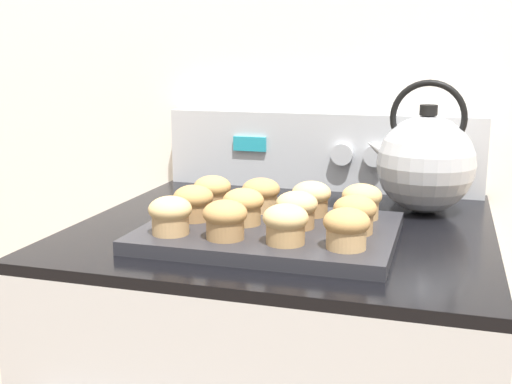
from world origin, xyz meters
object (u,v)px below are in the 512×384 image
muffin_r0_c3 (346,228)px  muffin_r1_c3 (355,214)px  muffin_r0_c1 (225,219)px  muffin_r2_c3 (362,201)px  muffin_pan (271,232)px  muffin_r2_c0 (212,191)px  muffin_r2_c1 (261,194)px  muffin_r1_c2 (297,209)px  muffin_r1_c0 (193,202)px  muffin_r0_c2 (286,223)px  tea_kettle (425,162)px  muffin_r1_c1 (243,206)px  muffin_r0_c0 (170,215)px  muffin_r2_c2 (311,198)px

muffin_r0_c3 → muffin_r1_c3: size_ratio=1.00×
muffin_r0_c1 → muffin_r2_c3: size_ratio=1.00×
muffin_r1_c3 → muffin_pan: bearing=179.0°
muffin_r2_c0 → muffin_r2_c1: same height
muffin_r0_c1 → muffin_r1_c2: 0.13m
muffin_pan → muffin_r2_c1: muffin_r2_c1 is taller
muffin_r1_c0 → muffin_r2_c3: 0.29m
muffin_r0_c1 → muffin_r0_c2: 0.09m
muffin_r2_c1 → tea_kettle: bearing=31.5°
muffin_r1_c2 → muffin_r2_c3: 0.13m
muffin_r0_c3 → muffin_r1_c3: 0.09m
muffin_pan → muffin_r1_c1: (-0.05, -0.00, 0.04)m
muffin_r1_c1 → muffin_r2_c3: bearing=27.2°
muffin_r2_c0 → muffin_r1_c2: bearing=-25.9°
muffin_r0_c0 → muffin_r0_c3: 0.28m
muffin_r0_c1 → tea_kettle: 0.45m
muffin_r1_c3 → muffin_r2_c1: (-0.18, 0.10, 0.00)m
muffin_r1_c0 → tea_kettle: (0.37, 0.26, 0.04)m
muffin_r0_c3 → muffin_r2_c1: size_ratio=1.00×
muffin_pan → muffin_r2_c0: muffin_r2_c0 is taller
muffin_r2_c0 → tea_kettle: bearing=25.3°
muffin_r0_c2 → muffin_r2_c1: size_ratio=1.00×
muffin_r1_c2 → muffin_r2_c0: 0.20m
muffin_pan → muffin_r0_c1: (-0.05, -0.09, 0.04)m
muffin_r0_c1 → muffin_r1_c0: bearing=134.5°
muffin_r0_c0 → tea_kettle: size_ratio=0.27×
muffin_pan → muffin_r1_c1: bearing=-178.3°
muffin_pan → muffin_r0_c1: 0.11m
muffin_r0_c2 → muffin_r0_c1: bearing=-179.2°
muffin_r0_c0 → muffin_r1_c0: (0.00, 0.09, 0.00)m
muffin_r1_c2 → muffin_r2_c1: same height
muffin_r1_c1 → muffin_r1_c0: bearing=179.9°
muffin_r0_c3 → muffin_r2_c3: size_ratio=1.00×
muffin_r1_c3 → muffin_r2_c3: same height
muffin_r2_c1 → muffin_r1_c2: bearing=-46.2°
muffin_r1_c1 → muffin_r2_c1: 0.09m
muffin_pan → muffin_r2_c3: (0.14, 0.09, 0.04)m
muffin_r0_c0 → muffin_r0_c2: same height
muffin_r0_c3 → muffin_r1_c2: bearing=136.2°
muffin_r2_c2 → muffin_r0_c3: bearing=-63.3°
muffin_pan → muffin_r2_c0: size_ratio=5.95×
muffin_r2_c1 → muffin_r2_c2: (0.09, -0.00, 0.00)m
muffin_r0_c1 → muffin_r1_c0: 0.13m
muffin_r0_c3 → tea_kettle: tea_kettle is taller
muffin_r0_c2 → muffin_r2_c2: bearing=89.8°
muffin_r1_c0 → muffin_r1_c1: size_ratio=1.00×
muffin_r0_c3 → muffin_r1_c1: bearing=154.6°
muffin_r1_c3 → muffin_r2_c0: (-0.27, 0.09, 0.00)m
muffin_r0_c0 → muffin_r2_c1: 0.21m
muffin_r0_c3 → muffin_r2_c0: size_ratio=1.00×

